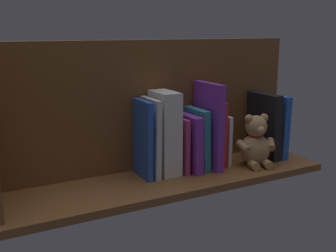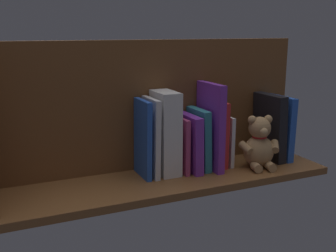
{
  "view_description": "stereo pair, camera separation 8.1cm",
  "coord_description": "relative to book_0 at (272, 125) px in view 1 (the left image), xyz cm",
  "views": [
    {
      "loc": [
        53.37,
        101.14,
        42.77
      ],
      "look_at": [
        0.0,
        0.0,
        15.54
      ],
      "focal_mm": 43.42,
      "sensor_mm": 36.0,
      "label": 1
    },
    {
      "loc": [
        46.12,
        104.65,
        42.77
      ],
      "look_at": [
        0.0,
        0.0,
        15.54
      ],
      "focal_mm": 43.42,
      "sensor_mm": 36.0,
      "label": 2
    }
  ],
  "objects": [
    {
      "name": "dictionary_thick_white",
      "position": [
        41.12,
        -1.4,
        1.92
      ],
      "size": [
        5.97,
        11.5,
        25.09
      ],
      "primitive_type": "cube",
      "color": "white",
      "rests_on": "ground_plane"
    },
    {
      "name": "teddy_bear",
      "position": [
        11.97,
        5.77,
        -3.25
      ],
      "size": [
        13.23,
        12.24,
        16.76
      ],
      "rotation": [
        0.0,
        0.0,
        -0.24
      ],
      "color": "tan",
      "rests_on": "ground_plane"
    },
    {
      "name": "book_4",
      "position": [
        26.56,
        0.06,
        2.85
      ],
      "size": [
        2.3,
        14.63,
        26.96
      ],
      "primitive_type": "cube",
      "rotation": [
        0.0,
        -0.0,
        0.0
      ],
      "color": "purple",
      "rests_on": "ground_plane"
    },
    {
      "name": "book_6",
      "position": [
        33.39,
        -0.52,
        -1.85
      ],
      "size": [
        3.13,
        13.47,
        17.61
      ],
      "primitive_type": "cube",
      "rotation": [
        0.0,
        0.02,
        0.0
      ],
      "color": "purple",
      "rests_on": "ground_plane"
    },
    {
      "name": "book_8",
      "position": [
        45.89,
        -1.3,
        1.06
      ],
      "size": [
        2.06,
        11.9,
        23.4
      ],
      "primitive_type": "cube",
      "rotation": [
        0.0,
        -0.02,
        0.0
      ],
      "color": "silver",
      "rests_on": "ground_plane"
    },
    {
      "name": "book_2",
      "position": [
        20.41,
        -1.65,
        -2.57
      ],
      "size": [
        1.26,
        11.2,
        16.12
      ],
      "primitive_type": "cube",
      "color": "silver",
      "rests_on": "ground_plane"
    },
    {
      "name": "book_9",
      "position": [
        48.44,
        -1.46,
        0.89
      ],
      "size": [
        1.91,
        11.59,
        23.05
      ],
      "primitive_type": "cube",
      "rotation": [
        0.0,
        -0.02,
        0.0
      ],
      "color": "blue",
      "rests_on": "ground_plane"
    },
    {
      "name": "shelf_back_panel",
      "position": [
        41.94,
        -8.4,
        9.3
      ],
      "size": [
        99.96,
        1.5,
        39.85
      ],
      "primitive_type": "cube",
      "color": "brown",
      "rests_on": "ground_plane"
    },
    {
      "name": "book_1",
      "position": [
        3.76,
        -0.08,
        0.4
      ],
      "size": [
        4.03,
        14.35,
        22.16
      ],
      "primitive_type": "cube",
      "rotation": [
        0.0,
        0.04,
        0.0
      ],
      "color": "black",
      "rests_on": "ground_plane"
    },
    {
      "name": "book_0",
      "position": [
        0.0,
        0.0,
        0.0
      ],
      "size": [
        2.63,
        14.51,
        21.28
      ],
      "primitive_type": "cube",
      "rotation": [
        0.0,
        -0.01,
        0.0
      ],
      "color": "blue",
      "rests_on": "ground_plane"
    },
    {
      "name": "book_3",
      "position": [
        23.23,
        -1.54,
        -0.2
      ],
      "size": [
        2.54,
        11.42,
        20.87
      ],
      "primitive_type": "cube",
      "rotation": [
        0.0,
        -0.01,
        0.0
      ],
      "color": "red",
      "rests_on": "ground_plane"
    },
    {
      "name": "book_5",
      "position": [
        29.85,
        -1.13,
        -1.11
      ],
      "size": [
        3.02,
        12.25,
        19.1
      ],
      "primitive_type": "cube",
      "rotation": [
        0.0,
        0.04,
        0.0
      ],
      "color": "teal",
      "rests_on": "ground_plane"
    },
    {
      "name": "ground_plane",
      "position": [
        41.94,
        2.29,
        -11.73
      ],
      "size": [
        99.96,
        25.89,
        2.2
      ],
      "primitive_type": "cube",
      "color": "brown"
    },
    {
      "name": "book_7",
      "position": [
        36.45,
        -1.22,
        -2.15
      ],
      "size": [
        1.39,
        12.07,
        16.94
      ],
      "primitive_type": "cube",
      "color": "#B23F72",
      "rests_on": "ground_plane"
    }
  ]
}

